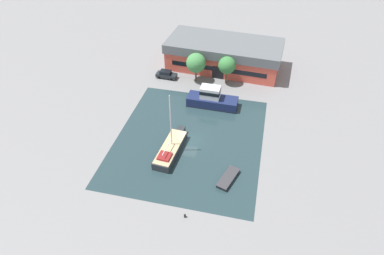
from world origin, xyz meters
TOP-DOWN VIEW (x-y plane):
  - ground_plane at (0.00, 0.00)m, footprint 440.00×440.00m
  - water_canal at (0.00, 0.00)m, footprint 23.55×27.20m
  - warehouse_building at (1.55, 25.48)m, footprint 24.69×12.49m
  - quay_tree_near_building at (3.15, 18.82)m, footprint 3.46×3.46m
  - quay_tree_by_water at (-3.01, 18.40)m, footprint 3.94×3.94m
  - parked_car at (-9.22, 18.01)m, footprint 4.35×1.97m
  - sailboat_moored at (-2.11, -3.47)m, footprint 3.39×10.04m
  - motor_cruiser at (1.77, 10.42)m, footprint 9.38×3.34m
  - small_dinghy at (7.49, -7.20)m, footprint 3.01×4.92m
  - mooring_bollard at (3.02, -14.89)m, footprint 0.29×0.29m

SIDE VIEW (x-z plane):
  - ground_plane at x=0.00m, z-range 0.00..0.00m
  - water_canal at x=0.00m, z-range 0.00..0.01m
  - small_dinghy at x=7.49m, z-range 0.01..0.61m
  - mooring_bollard at x=3.02m, z-range 0.02..0.60m
  - sailboat_moored at x=-2.11m, z-range -4.47..5.91m
  - parked_car at x=-9.22m, z-range 0.00..1.64m
  - motor_cruiser at x=1.77m, z-range -0.55..3.39m
  - warehouse_building at x=1.55m, z-range 0.04..5.90m
  - quay_tree_by_water at x=-3.01m, z-range 1.02..7.03m
  - quay_tree_near_building at x=3.15m, z-range 1.14..6.94m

